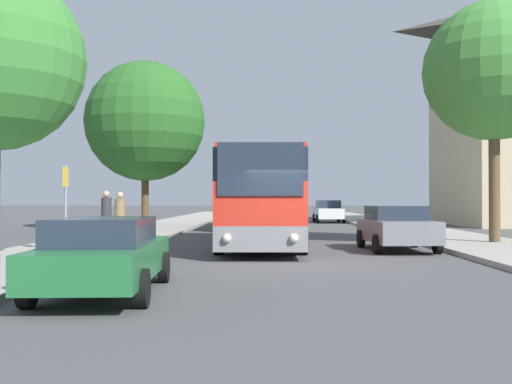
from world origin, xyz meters
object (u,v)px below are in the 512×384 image
(bus_stop_sign, at_px, (66,198))
(parked_car_right_near, at_px, (396,227))
(parked_car_right_far, at_px, (328,211))
(parked_car_left_curb, at_px, (104,254))
(tree_left_near, at_px, (145,122))
(pedestrian_waiting_near, at_px, (106,216))
(bus_front, at_px, (261,198))
(bus_middle, at_px, (265,198))
(tree_right_near, at_px, (494,71))
(pedestrian_waiting_far, at_px, (120,218))

(bus_stop_sign, bearing_deg, parked_car_right_near, 12.22)
(parked_car_right_near, bearing_deg, parked_car_right_far, -92.77)
(parked_car_left_curb, height_order, tree_left_near, tree_left_near)
(pedestrian_waiting_near, height_order, tree_left_near, tree_left_near)
(bus_front, bearing_deg, parked_car_right_near, -21.18)
(bus_middle, distance_m, tree_right_near, 16.30)
(bus_middle, relative_size, parked_car_left_curb, 2.49)
(parked_car_left_curb, xyz_separation_m, pedestrian_waiting_near, (-2.85, 10.54, 0.37))
(bus_stop_sign, bearing_deg, bus_middle, 71.35)
(bus_stop_sign, height_order, tree_left_near, tree_left_near)
(parked_car_left_curb, distance_m, parked_car_right_far, 34.15)
(bus_stop_sign, bearing_deg, pedestrian_waiting_near, 85.23)
(parked_car_right_near, xyz_separation_m, parked_car_right_far, (0.12, 24.00, 0.06))
(parked_car_right_far, distance_m, tree_right_near, 23.03)
(bus_middle, bearing_deg, pedestrian_waiting_far, -108.68)
(bus_front, relative_size, parked_car_right_far, 2.73)
(tree_right_near, bearing_deg, pedestrian_waiting_far, -171.79)
(bus_stop_sign, height_order, tree_right_near, tree_right_near)
(bus_front, relative_size, pedestrian_waiting_far, 6.32)
(parked_car_right_far, relative_size, bus_stop_sign, 1.62)
(parked_car_right_far, xyz_separation_m, tree_right_near, (3.88, -22.01, 5.57))
(pedestrian_waiting_near, bearing_deg, tree_left_near, 73.37)
(pedestrian_waiting_far, height_order, tree_left_near, tree_left_near)
(parked_car_right_near, height_order, parked_car_right_far, parked_car_right_far)
(bus_front, height_order, bus_middle, bus_middle)
(bus_front, relative_size, parked_car_right_near, 2.73)
(tree_left_near, bearing_deg, pedestrian_waiting_far, -81.89)
(bus_front, xyz_separation_m, parked_car_right_near, (4.55, -1.70, -0.97))
(bus_middle, height_order, pedestrian_waiting_near, bus_middle)
(parked_car_left_curb, xyz_separation_m, bus_stop_sign, (-3.14, 7.11, 1.02))
(parked_car_right_far, distance_m, pedestrian_waiting_near, 24.97)
(bus_middle, bearing_deg, bus_stop_sign, -109.63)
(bus_front, distance_m, pedestrian_waiting_far, 5.05)
(parked_car_left_curb, relative_size, tree_left_near, 0.51)
(parked_car_left_curb, distance_m, tree_left_near, 23.38)
(parked_car_left_curb, distance_m, pedestrian_waiting_far, 9.66)
(bus_middle, height_order, tree_left_near, tree_left_near)
(bus_front, relative_size, pedestrian_waiting_near, 6.15)
(parked_car_left_curb, distance_m, parked_car_right_near, 11.81)
(bus_middle, relative_size, parked_car_right_near, 2.82)
(tree_left_near, bearing_deg, bus_middle, 17.02)
(parked_car_left_curb, xyz_separation_m, parked_car_right_near, (7.21, 9.35, 0.05))
(parked_car_right_near, relative_size, pedestrian_waiting_far, 2.32)
(pedestrian_waiting_near, relative_size, tree_right_near, 0.21)
(pedestrian_waiting_near, relative_size, pedestrian_waiting_far, 1.03)
(parked_car_right_far, bearing_deg, tree_right_near, 98.95)
(bus_middle, distance_m, pedestrian_waiting_near, 15.01)
(parked_car_left_curb, bearing_deg, tree_left_near, 96.67)
(bus_front, xyz_separation_m, tree_left_near, (-6.58, 11.38, 4.30))
(bus_middle, distance_m, parked_car_right_far, 10.05)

